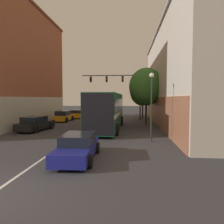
# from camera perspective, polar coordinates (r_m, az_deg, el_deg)

# --- Properties ---
(lane_center_line) EXTENTS (0.14, 40.51, 0.01)m
(lane_center_line) POSITION_cam_1_polar(r_m,az_deg,el_deg) (21.23, -7.31, -4.70)
(lane_center_line) COLOR silver
(lane_center_line) RESTS_ON ground_plane
(building_left_brick) EXTENTS (7.22, 20.87, 13.88)m
(building_left_brick) POSITION_cam_1_polar(r_m,az_deg,el_deg) (28.54, -26.05, 11.28)
(building_left_brick) COLOR #995138
(building_left_brick) RESTS_ON ground_plane
(building_right_storefront) EXTENTS (10.29, 27.65, 10.81)m
(building_right_storefront) POSITION_cam_1_polar(r_m,az_deg,el_deg) (26.41, 22.64, 8.69)
(building_right_storefront) COLOR beige
(building_right_storefront) RESTS_ON ground_plane
(bus) EXTENTS (3.00, 11.11, 3.52)m
(bus) POSITION_cam_1_polar(r_m,az_deg,el_deg) (21.47, -1.39, 0.70)
(bus) COLOR #145133
(bus) RESTS_ON ground_plane
(hatchback_foreground) EXTENTS (2.02, 4.34, 1.25)m
(hatchback_foreground) POSITION_cam_1_polar(r_m,az_deg,el_deg) (11.26, -9.04, -9.09)
(hatchback_foreground) COLOR navy
(hatchback_foreground) RESTS_ON ground_plane
(parked_car_left_near) EXTENTS (1.96, 4.15, 1.41)m
(parked_car_left_near) POSITION_cam_1_polar(r_m,az_deg,el_deg) (29.68, -12.61, -1.10)
(parked_car_left_near) COLOR orange
(parked_car_left_near) RESTS_ON ground_plane
(parked_car_left_mid) EXTENTS (2.39, 4.60, 1.37)m
(parked_car_left_mid) POSITION_cam_1_polar(r_m,az_deg,el_deg) (21.84, -19.39, -2.92)
(parked_car_left_mid) COLOR black
(parked_car_left_mid) RESTS_ON ground_plane
(parked_car_left_far) EXTENTS (2.23, 4.45, 1.26)m
(parked_car_left_far) POSITION_cam_1_polar(r_m,az_deg,el_deg) (34.39, -8.96, -0.53)
(parked_car_left_far) COLOR orange
(parked_car_left_far) RESTS_ON ground_plane
(traffic_signal_gantry) EXTENTS (8.31, 0.36, 6.57)m
(traffic_signal_gantry) POSITION_cam_1_polar(r_m,az_deg,el_deg) (30.86, 2.27, 7.02)
(traffic_signal_gantry) COLOR #333338
(traffic_signal_gantry) RESTS_ON ground_plane
(street_lamp) EXTENTS (0.33, 0.33, 4.82)m
(street_lamp) POSITION_cam_1_polar(r_m,az_deg,el_deg) (15.43, 10.25, 2.80)
(street_lamp) COLOR #233323
(street_lamp) RESTS_ON ground_plane
(street_tree_near) EXTENTS (3.96, 3.57, 6.57)m
(street_tree_near) POSITION_cam_1_polar(r_m,az_deg,el_deg) (25.60, 8.94, 6.52)
(street_tree_near) COLOR #3D2D1E
(street_tree_near) RESTS_ON ground_plane
(street_tree_far) EXTENTS (3.74, 3.37, 6.06)m
(street_tree_far) POSITION_cam_1_polar(r_m,az_deg,el_deg) (32.57, 8.03, 5.23)
(street_tree_far) COLOR #4C3823
(street_tree_far) RESTS_ON ground_plane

